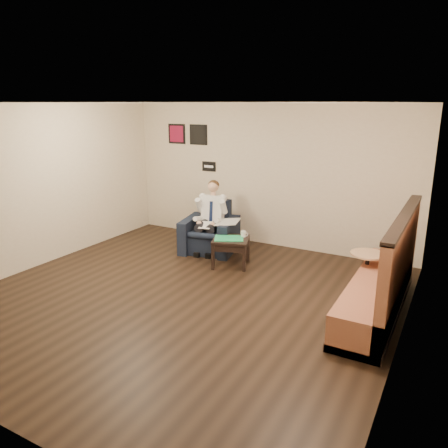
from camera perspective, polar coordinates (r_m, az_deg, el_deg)
The scene contains 18 objects.
ground at distance 6.61m, azimuth -5.50°, elevation -9.56°, with size 6.00×6.00×0.00m, color black.
wall_back at distance 8.73m, azimuth 5.47°, elevation 6.28°, with size 6.00×0.02×2.80m, color beige.
wall_left at distance 8.21m, azimuth -23.40°, elevation 4.48°, with size 0.02×6.00×2.80m, color beige.
wall_right at distance 5.12m, azimuth 23.01°, elevation -1.54°, with size 0.02×6.00×2.80m, color beige.
ceiling at distance 5.99m, azimuth -6.21°, elevation 15.50°, with size 6.00×6.00×0.02m, color white.
seating_sign at distance 9.29m, azimuth -1.98°, elevation 7.53°, with size 0.32×0.02×0.20m, color black.
art_print_left at distance 9.66m, azimuth -6.18°, elevation 11.63°, with size 0.42×0.03×0.42m, color maroon.
art_print_right at distance 9.35m, azimuth -3.36°, elevation 11.57°, with size 0.42×0.03×0.42m, color black.
armchair at distance 8.43m, azimuth -1.88°, elevation -0.44°, with size 0.98×0.98×0.95m, color black.
seated_man at distance 8.28m, azimuth -2.17°, elevation 0.50°, with size 0.62×0.93×1.30m, color silver, non-canonical shape.
lap_papers at distance 8.20m, azimuth -2.40°, elevation -0.13°, with size 0.22×0.31×0.01m, color white.
newspaper at distance 8.18m, azimuth 0.50°, elevation 0.29°, with size 0.41×0.51×0.01m, color silver.
side_table at distance 7.75m, azimuth 0.92°, elevation -3.64°, with size 0.61×0.61×0.50m, color black.
green_folder at distance 7.65m, azimuth 0.65°, elevation -1.87°, with size 0.50×0.35×0.01m, color #27C572.
coffee_mug at distance 7.75m, azimuth 2.53°, elevation -1.30°, with size 0.09×0.09×0.11m, color white.
smartphone at distance 7.83m, azimuth 1.53°, elevation -1.49°, with size 0.15×0.08×0.01m, color black.
banquette at distance 6.27m, azimuth 19.61°, elevation -4.94°, with size 0.65×2.73×1.40m, color #935339.
cafe_table at distance 6.93m, azimuth 18.09°, elevation -6.16°, with size 0.52×0.52×0.65m, color tan.
Camera 1 is at (3.43, -4.91, 2.80)m, focal length 35.00 mm.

